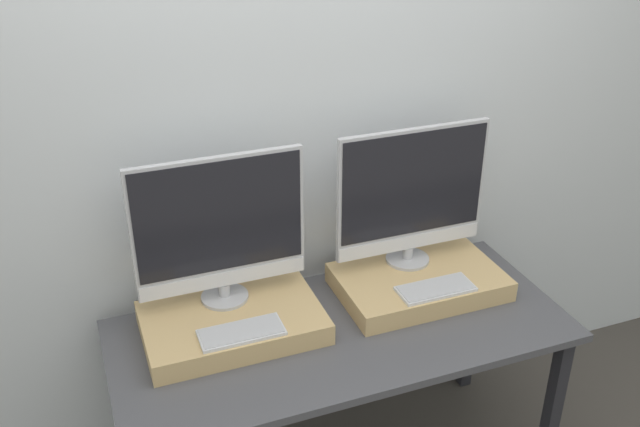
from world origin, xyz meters
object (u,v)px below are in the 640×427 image
Objects in this scene: keyboard_left at (241,332)px; keyboard_right at (436,289)px; monitor_left at (220,228)px; monitor_right at (412,194)px.

keyboard_right is at bearing 0.00° from keyboard_left.
keyboard_left is at bearing 180.00° from keyboard_right.
keyboard_left is (0.00, -0.22, -0.28)m from monitor_left.
monitor_left is 1.00× the size of monitor_right.
monitor_left is at bearing 162.98° from keyboard_right.
monitor_left is 2.11× the size of keyboard_left.
keyboard_left is 0.82m from monitor_right.
keyboard_right is (0.73, 0.00, 0.00)m from keyboard_left.
monitor_right is (0.73, 0.00, 0.00)m from monitor_left.
monitor_left is 0.36m from keyboard_left.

